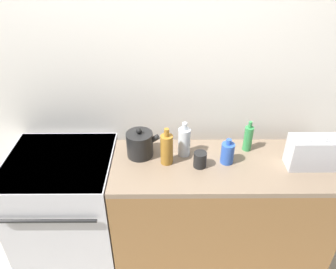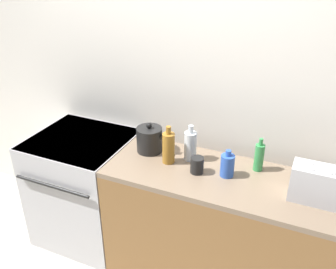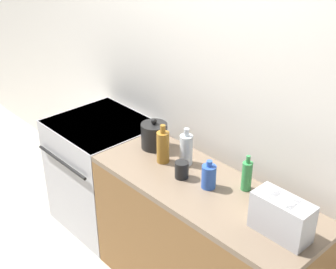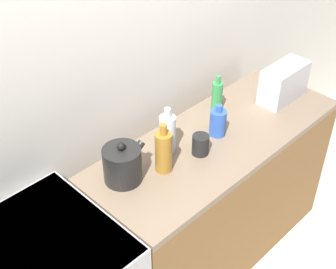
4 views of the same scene
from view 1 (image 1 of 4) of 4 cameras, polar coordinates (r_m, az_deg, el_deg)
name	(u,v)px [view 1 (image 1 of 4)]	position (r m, az deg, el deg)	size (l,w,h in m)	color
wall_back	(146,83)	(2.39, -3.94, 8.97)	(8.00, 0.05, 2.60)	silver
stove	(68,206)	(2.64, -16.99, -11.89)	(0.73, 0.72, 0.91)	#B7B7BC
counter_block	(220,211)	(2.54, 9.01, -13.10)	(1.54, 0.58, 0.91)	brown
kettle	(140,144)	(2.24, -4.90, -1.67)	(0.23, 0.18, 0.22)	black
toaster	(313,152)	(2.32, 23.87, -2.87)	(0.32, 0.15, 0.22)	#BCBCC1
bottle_blue	(227,153)	(2.21, 10.32, -3.16)	(0.09, 0.09, 0.18)	#2D56B7
bottle_green	(248,138)	(2.36, 13.78, -0.60)	(0.06, 0.06, 0.23)	#338C47
bottle_amber	(167,149)	(2.15, -0.23, -2.50)	(0.08, 0.08, 0.27)	#9E6B23
bottle_clear	(184,141)	(2.24, 2.84, -1.22)	(0.08, 0.08, 0.25)	silver
cup_black	(200,160)	(2.17, 5.59, -4.37)	(0.09, 0.09, 0.11)	black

